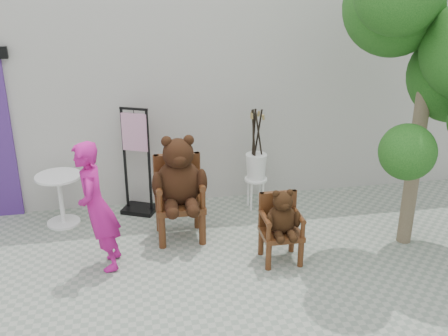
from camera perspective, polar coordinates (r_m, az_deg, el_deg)
name	(u,v)px	position (r m, az deg, el deg)	size (l,w,h in m)	color
ground_plane	(225,302)	(5.63, 0.07, -14.40)	(60.00, 60.00, 0.00)	gray
back_wall	(186,93)	(7.84, -4.14, 8.13)	(9.00, 1.00, 3.00)	#B5B1A9
chair_big	(179,182)	(6.51, -4.92, -1.54)	(0.68, 0.72, 1.37)	#3F1F0D
chair_small	(281,220)	(6.12, 6.26, -5.62)	(0.46, 0.49, 0.91)	#3F1F0D
person	(97,207)	(6.02, -13.67, -4.17)	(0.55, 0.36, 1.52)	#B8167D
cafe_table	(60,194)	(7.29, -17.39, -2.68)	(0.60, 0.60, 0.70)	white
display_stand	(138,173)	(7.34, -9.39, -0.55)	(0.56, 0.51, 1.51)	black
stool_bucket	(256,166)	(7.36, 3.50, 0.23)	(0.32, 0.32, 1.45)	white
tree	(430,36)	(6.32, 21.48, 13.27)	(1.99, 1.80, 3.50)	brown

